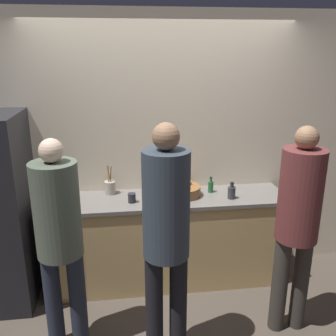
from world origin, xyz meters
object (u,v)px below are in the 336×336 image
object	(u,v)px
person_right	(298,217)
bottle_green	(211,186)
fruit_bowl	(182,190)
utensil_crock	(110,187)
person_left	(59,231)
cup_black	(132,198)
bottle_dark	(232,192)
person_center	(166,229)

from	to	relation	value
person_right	bottle_green	distance (m)	1.00
fruit_bowl	utensil_crock	world-z (taller)	utensil_crock
person_left	bottle_green	bearing A→B (deg)	32.14
cup_black	bottle_dark	bearing A→B (deg)	-1.70
utensil_crock	bottle_dark	xyz separation A→B (m)	(1.13, -0.27, -0.01)
person_right	cup_black	distance (m)	1.44
fruit_bowl	bottle_green	bearing A→B (deg)	8.37
person_right	bottle_green	bearing A→B (deg)	118.16
person_right	bottle_dark	world-z (taller)	person_right
fruit_bowl	cup_black	world-z (taller)	fruit_bowl
utensil_crock	bottle_green	size ratio (longest dim) A/B	1.83
person_left	bottle_dark	distance (m)	1.62
person_right	utensil_crock	bearing A→B (deg)	146.26
utensil_crock	bottle_dark	world-z (taller)	utensil_crock
person_left	fruit_bowl	size ratio (longest dim) A/B	4.72
person_left	person_center	distance (m)	0.79
person_center	person_right	world-z (taller)	person_center
bottle_dark	cup_black	distance (m)	0.93
person_left	bottle_dark	xyz separation A→B (m)	(1.48, 0.65, -0.02)
person_center	person_right	size ratio (longest dim) A/B	1.05
person_center	utensil_crock	xyz separation A→B (m)	(-0.40, 1.14, -0.09)
utensil_crock	cup_black	size ratio (longest dim) A/B	3.26
person_right	cup_black	size ratio (longest dim) A/B	19.58
person_left	person_center	world-z (taller)	person_center
utensil_crock	cup_black	distance (m)	0.32
person_center	bottle_green	world-z (taller)	person_center
bottle_dark	bottle_green	xyz separation A→B (m)	(-0.16, 0.18, -0.00)
person_right	fruit_bowl	bearing A→B (deg)	132.38
cup_black	fruit_bowl	bearing A→B (deg)	13.01
bottle_green	fruit_bowl	bearing A→B (deg)	-171.63
utensil_crock	cup_black	world-z (taller)	utensil_crock
utensil_crock	fruit_bowl	bearing A→B (deg)	-10.86
cup_black	utensil_crock	bearing A→B (deg)	129.41
person_left	bottle_green	world-z (taller)	person_left
person_left	bottle_dark	size ratio (longest dim) A/B	10.35
fruit_bowl	bottle_green	distance (m)	0.30
utensil_crock	bottle_dark	bearing A→B (deg)	-13.46
cup_black	person_center	bearing A→B (deg)	-77.17
utensil_crock	bottle_green	bearing A→B (deg)	-5.18
bottle_green	person_left	bearing A→B (deg)	-147.86
cup_black	person_left	bearing A→B (deg)	-129.05
fruit_bowl	bottle_dark	xyz separation A→B (m)	(0.45, -0.14, 0.01)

